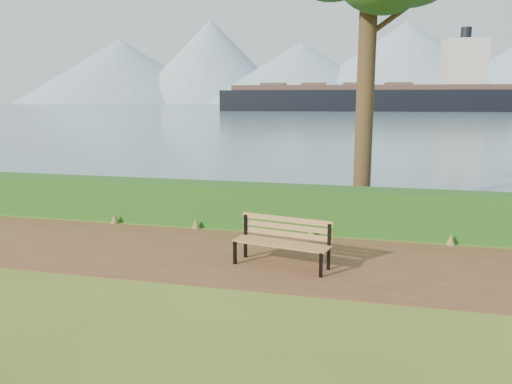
# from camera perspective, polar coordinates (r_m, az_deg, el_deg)

# --- Properties ---
(ground) EXTENTS (140.00, 140.00, 0.00)m
(ground) POSITION_cam_1_polar(r_m,az_deg,el_deg) (9.55, -5.02, -7.64)
(ground) COLOR #46621C
(ground) RESTS_ON ground
(path) EXTENTS (40.00, 3.40, 0.01)m
(path) POSITION_cam_1_polar(r_m,az_deg,el_deg) (9.82, -4.45, -7.09)
(path) COLOR #572F1D
(path) RESTS_ON ground
(hedge) EXTENTS (32.00, 0.85, 1.00)m
(hedge) POSITION_cam_1_polar(r_m,az_deg,el_deg) (11.83, -0.99, -1.54)
(hedge) COLOR #214D16
(hedge) RESTS_ON ground
(water) EXTENTS (700.00, 510.00, 0.00)m
(water) POSITION_cam_1_polar(r_m,az_deg,el_deg) (268.61, 13.43, 9.57)
(water) COLOR slate
(water) RESTS_ON ground
(mountains) EXTENTS (585.00, 190.00, 70.00)m
(mountains) POSITION_cam_1_polar(r_m,az_deg,el_deg) (415.54, 12.54, 13.66)
(mountains) COLOR #7E97A8
(mountains) RESTS_ON ground
(bench) EXTENTS (1.82, 0.85, 0.88)m
(bench) POSITION_cam_1_polar(r_m,az_deg,el_deg) (9.02, 3.10, -5.35)
(bench) COLOR black
(bench) RESTS_ON ground
(cargo_ship) EXTENTS (77.31, 20.04, 23.21)m
(cargo_ship) POSITION_cam_1_polar(r_m,az_deg,el_deg) (138.04, 13.51, 10.41)
(cargo_ship) COLOR black
(cargo_ship) RESTS_ON ground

